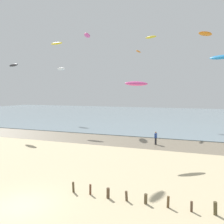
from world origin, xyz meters
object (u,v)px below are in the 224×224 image
at_px(kite_aloft_4, 61,69).
at_px(kite_aloft_2, 138,51).
at_px(person_by_waterline, 156,138).
at_px(kite_aloft_5, 14,65).
at_px(kite_aloft_10, 57,43).
at_px(kite_aloft_9, 205,34).
at_px(kite_aloft_11, 87,35).
at_px(kite_aloft_0, 151,37).
at_px(kite_aloft_6, 222,57).
at_px(kite_aloft_3, 136,84).

bearing_deg(kite_aloft_4, kite_aloft_2, -168.59).
distance_m(person_by_waterline, kite_aloft_2, 18.96).
relative_size(person_by_waterline, kite_aloft_2, 0.89).
bearing_deg(kite_aloft_5, kite_aloft_10, 101.17).
height_order(kite_aloft_5, kite_aloft_9, kite_aloft_9).
height_order(kite_aloft_10, kite_aloft_11, kite_aloft_11).
height_order(kite_aloft_0, kite_aloft_4, kite_aloft_0).
distance_m(kite_aloft_0, kite_aloft_9, 11.33).
height_order(kite_aloft_0, kite_aloft_6, kite_aloft_0).
bearing_deg(kite_aloft_9, kite_aloft_0, 122.70).
bearing_deg(kite_aloft_5, person_by_waterline, 25.22).
relative_size(kite_aloft_4, kite_aloft_11, 0.90).
xyz_separation_m(kite_aloft_9, kite_aloft_11, (-22.16, -6.39, 0.10)).
relative_size(kite_aloft_0, kite_aloft_6, 0.90).
height_order(kite_aloft_3, kite_aloft_5, kite_aloft_5).
xyz_separation_m(kite_aloft_0, kite_aloft_9, (11.08, -2.25, -0.70)).
bearing_deg(person_by_waterline, kite_aloft_3, -102.41).
height_order(kite_aloft_5, kite_aloft_6, kite_aloft_6).
height_order(kite_aloft_0, kite_aloft_11, kite_aloft_0).
height_order(person_by_waterline, kite_aloft_4, kite_aloft_4).
height_order(person_by_waterline, kite_aloft_6, kite_aloft_6).
distance_m(kite_aloft_5, kite_aloft_11, 16.18).
bearing_deg(kite_aloft_4, kite_aloft_3, 161.26).
relative_size(kite_aloft_4, kite_aloft_5, 1.13).
xyz_separation_m(person_by_waterline, kite_aloft_9, (5.82, 19.63, 17.17)).
distance_m(kite_aloft_3, kite_aloft_10, 26.13).
relative_size(kite_aloft_6, kite_aloft_10, 1.16).
distance_m(kite_aloft_2, kite_aloft_10, 15.84).
bearing_deg(kite_aloft_0, kite_aloft_5, 74.76).
xyz_separation_m(kite_aloft_6, kite_aloft_11, (-24.18, 9.12, 6.75)).
bearing_deg(kite_aloft_4, person_by_waterline, 170.52).
bearing_deg(kite_aloft_3, kite_aloft_9, 38.38).
height_order(person_by_waterline, kite_aloft_2, kite_aloft_2).
relative_size(kite_aloft_5, kite_aloft_9, 0.80).
xyz_separation_m(kite_aloft_5, kite_aloft_9, (29.21, 19.18, 6.85)).
distance_m(person_by_waterline, kite_aloft_10, 27.59).
bearing_deg(kite_aloft_3, kite_aloft_5, 129.03).
xyz_separation_m(kite_aloft_3, kite_aloft_9, (7.03, 25.13, 10.33)).
bearing_deg(kite_aloft_3, kite_aloft_0, 62.43).
relative_size(person_by_waterline, kite_aloft_10, 0.62).
distance_m(kite_aloft_3, kite_aloft_4, 32.79).
bearing_deg(kite_aloft_10, person_by_waterline, 164.28).
bearing_deg(kite_aloft_5, kite_aloft_2, 59.90).
distance_m(kite_aloft_3, kite_aloft_5, 23.22).
relative_size(kite_aloft_2, kite_aloft_10, 0.70).
xyz_separation_m(person_by_waterline, kite_aloft_3, (-1.21, -5.50, 6.83)).
height_order(person_by_waterline, kite_aloft_11, kite_aloft_11).
bearing_deg(kite_aloft_0, kite_aloft_4, 39.41).
bearing_deg(kite_aloft_2, kite_aloft_9, -52.31).
xyz_separation_m(kite_aloft_4, kite_aloft_11, (8.47, -3.62, 6.03)).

